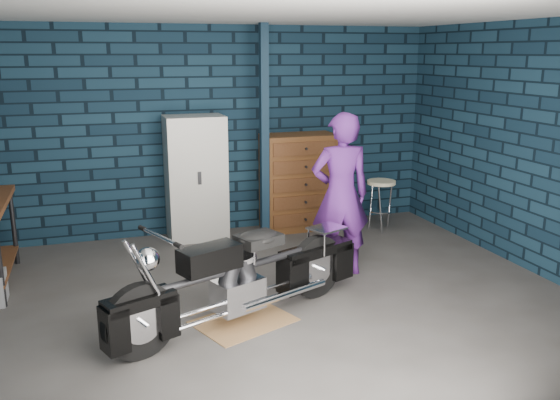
# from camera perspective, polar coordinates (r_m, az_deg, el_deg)

# --- Properties ---
(ground) EXTENTS (6.00, 6.00, 0.00)m
(ground) POSITION_cam_1_polar(r_m,az_deg,el_deg) (5.86, -1.16, -9.68)
(ground) COLOR #4A4845
(ground) RESTS_ON ground
(room_walls) EXTENTS (6.02, 5.01, 2.71)m
(room_walls) POSITION_cam_1_polar(r_m,az_deg,el_deg) (5.91, -2.84, 9.63)
(room_walls) COLOR black
(room_walls) RESTS_ON ground
(support_post) EXTENTS (0.10, 0.10, 2.70)m
(support_post) POSITION_cam_1_polar(r_m,az_deg,el_deg) (7.46, -1.52, 6.30)
(support_post) COLOR #102333
(support_post) RESTS_ON ground
(drip_mat) EXTENTS (1.00, 0.89, 0.01)m
(drip_mat) POSITION_cam_1_polar(r_m,az_deg,el_deg) (5.46, -3.52, -11.54)
(drip_mat) COLOR brown
(drip_mat) RESTS_ON ground
(motorcycle) EXTENTS (2.30, 1.39, 0.98)m
(motorcycle) POSITION_cam_1_polar(r_m,az_deg,el_deg) (5.26, -3.60, -6.76)
(motorcycle) COLOR black
(motorcycle) RESTS_ON ground
(person) EXTENTS (0.69, 0.49, 1.76)m
(person) POSITION_cam_1_polar(r_m,az_deg,el_deg) (6.34, 5.85, 0.50)
(person) COLOR #4F1D6F
(person) RESTS_ON ground
(locker) EXTENTS (0.74, 0.53, 1.59)m
(locker) POSITION_cam_1_polar(r_m,az_deg,el_deg) (7.64, -8.09, 2.11)
(locker) COLOR beige
(locker) RESTS_ON ground
(tool_chest) EXTENTS (0.97, 0.54, 1.29)m
(tool_chest) POSITION_cam_1_polar(r_m,az_deg,el_deg) (8.02, 1.82, 1.75)
(tool_chest) COLOR brown
(tool_chest) RESTS_ON ground
(shop_stool) EXTENTS (0.40, 0.40, 0.69)m
(shop_stool) POSITION_cam_1_polar(r_m,az_deg,el_deg) (8.08, 9.64, -0.54)
(shop_stool) COLOR beige
(shop_stool) RESTS_ON ground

